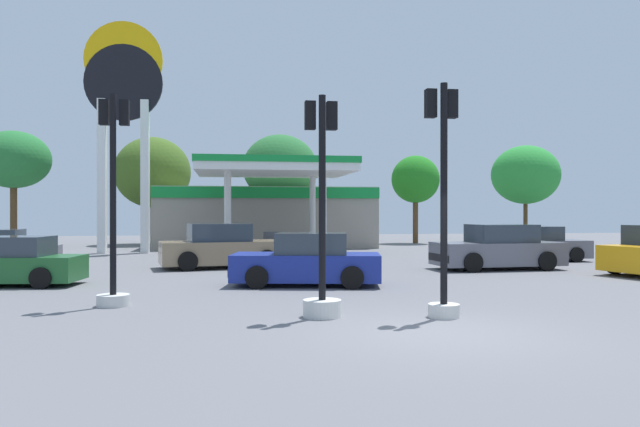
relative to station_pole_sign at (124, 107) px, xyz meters
The scene contains 16 objects.
ground_plane 24.62m from the station_pole_sign, 68.23° to the right, with size 90.00×90.00×0.00m, color slate.
gas_station 10.00m from the station_pole_sign, 29.44° to the left, with size 12.46×13.26×4.58m.
station_pole_sign is the anchor object (origin of this frame).
car_0 17.76m from the station_pole_sign, 63.44° to the right, with size 4.42×2.48×1.49m.
car_1 15.10m from the station_pole_sign, 94.06° to the right, with size 4.07×2.15×1.40m.
car_2 12.08m from the station_pole_sign, 60.66° to the right, with size 4.88×2.71×1.65m.
car_4 20.76m from the station_pole_sign, 23.04° to the right, with size 4.14×1.93×1.47m.
car_6 19.59m from the station_pole_sign, 36.35° to the right, with size 4.66×2.29×1.63m.
traffic_signal_0 18.83m from the station_pole_sign, 81.70° to the right, with size 0.71×0.71×4.71m.
traffic_signal_1 22.99m from the station_pole_sign, 65.26° to the right, with size 0.65×0.67×4.65m.
traffic_signal_2 21.92m from the station_pole_sign, 70.69° to the right, with size 0.77×0.77×4.42m.
tree_0 9.90m from the station_pole_sign, 138.69° to the left, with size 4.20×4.20×6.83m.
tree_1 8.76m from the station_pole_sign, 86.83° to the left, with size 4.79×4.79×6.83m.
tree_2 10.78m from the station_pole_sign, 36.69° to the left, with size 4.63×4.63×6.88m.
tree_3 19.04m from the station_pole_sign, 22.02° to the left, with size 3.15×3.15×5.77m.
tree_4 27.36m from the station_pole_sign, 18.16° to the left, with size 4.72×4.72×6.72m.
Camera 1 is at (-3.63, -10.26, 2.11)m, focal length 34.63 mm.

